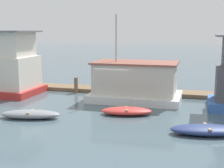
{
  "coord_description": "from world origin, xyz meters",
  "views": [
    {
      "loc": [
        5.85,
        -21.75,
        5.1
      ],
      "look_at": [
        0.0,
        -1.0,
        1.4
      ],
      "focal_mm": 50.0,
      "sensor_mm": 36.0,
      "label": 1
    }
  ],
  "objects_px": {
    "dinghy_grey": "(30,114)",
    "dinghy_navy": "(207,130)",
    "dinghy_red": "(127,111)",
    "mooring_post_near_right": "(18,81)",
    "houseboat_white": "(135,82)",
    "houseboat_red": "(0,65)",
    "mooring_post_near_left": "(76,85)"
  },
  "relations": [
    {
      "from": "dinghy_grey",
      "to": "dinghy_navy",
      "type": "distance_m",
      "value": 9.98
    },
    {
      "from": "dinghy_red",
      "to": "mooring_post_near_right",
      "type": "relative_size",
      "value": 2.25
    },
    {
      "from": "dinghy_red",
      "to": "mooring_post_near_right",
      "type": "height_order",
      "value": "mooring_post_near_right"
    },
    {
      "from": "dinghy_red",
      "to": "houseboat_white",
      "type": "bearing_deg",
      "value": 94.11
    },
    {
      "from": "dinghy_grey",
      "to": "mooring_post_near_right",
      "type": "xyz_separation_m",
      "value": [
        -5.78,
        7.82,
        0.51
      ]
    },
    {
      "from": "dinghy_grey",
      "to": "dinghy_navy",
      "type": "xyz_separation_m",
      "value": [
        9.98,
        -0.22,
        -0.0
      ]
    },
    {
      "from": "houseboat_red",
      "to": "mooring_post_near_right",
      "type": "distance_m",
      "value": 2.48
    },
    {
      "from": "dinghy_red",
      "to": "dinghy_navy",
      "type": "relative_size",
      "value": 0.86
    },
    {
      "from": "dinghy_grey",
      "to": "mooring_post_near_left",
      "type": "height_order",
      "value": "mooring_post_near_left"
    },
    {
      "from": "dinghy_grey",
      "to": "dinghy_red",
      "type": "height_order",
      "value": "dinghy_grey"
    },
    {
      "from": "houseboat_red",
      "to": "houseboat_white",
      "type": "relative_size",
      "value": 1.1
    },
    {
      "from": "houseboat_white",
      "to": "dinghy_red",
      "type": "xyz_separation_m",
      "value": [
        0.29,
        -4.04,
        -1.13
      ]
    },
    {
      "from": "houseboat_red",
      "to": "mooring_post_near_left",
      "type": "xyz_separation_m",
      "value": [
        5.84,
        1.86,
        -1.69
      ]
    },
    {
      "from": "houseboat_red",
      "to": "mooring_post_near_left",
      "type": "relative_size",
      "value": 5.63
    },
    {
      "from": "houseboat_red",
      "to": "mooring_post_near_left",
      "type": "bearing_deg",
      "value": 17.65
    },
    {
      "from": "dinghy_navy",
      "to": "dinghy_red",
      "type": "bearing_deg",
      "value": 151.41
    },
    {
      "from": "dinghy_grey",
      "to": "houseboat_white",
      "type": "bearing_deg",
      "value": 52.0
    },
    {
      "from": "dinghy_navy",
      "to": "mooring_post_near_right",
      "type": "distance_m",
      "value": 17.69
    },
    {
      "from": "houseboat_white",
      "to": "dinghy_navy",
      "type": "relative_size",
      "value": 1.71
    },
    {
      "from": "houseboat_white",
      "to": "dinghy_grey",
      "type": "relative_size",
      "value": 1.79
    },
    {
      "from": "mooring_post_near_right",
      "to": "dinghy_grey",
      "type": "bearing_deg",
      "value": -53.54
    },
    {
      "from": "houseboat_red",
      "to": "dinghy_red",
      "type": "height_order",
      "value": "houseboat_red"
    },
    {
      "from": "dinghy_grey",
      "to": "mooring_post_near_right",
      "type": "bearing_deg",
      "value": 126.46
    },
    {
      "from": "houseboat_white",
      "to": "dinghy_grey",
      "type": "xyz_separation_m",
      "value": [
        -4.99,
        -6.39,
        -1.12
      ]
    },
    {
      "from": "dinghy_grey",
      "to": "dinghy_navy",
      "type": "bearing_deg",
      "value": -1.25
    },
    {
      "from": "houseboat_white",
      "to": "mooring_post_near_left",
      "type": "relative_size",
      "value": 5.1
    },
    {
      "from": "mooring_post_near_right",
      "to": "houseboat_red",
      "type": "bearing_deg",
      "value": -101.31
    },
    {
      "from": "dinghy_navy",
      "to": "mooring_post_near_left",
      "type": "xyz_separation_m",
      "value": [
        -10.28,
        8.04,
        0.41
      ]
    },
    {
      "from": "houseboat_white",
      "to": "dinghy_red",
      "type": "relative_size",
      "value": 1.98
    },
    {
      "from": "mooring_post_near_left",
      "to": "mooring_post_near_right",
      "type": "height_order",
      "value": "mooring_post_near_right"
    },
    {
      "from": "houseboat_red",
      "to": "dinghy_red",
      "type": "xyz_separation_m",
      "value": [
        11.43,
        -3.62,
        -2.12
      ]
    },
    {
      "from": "dinghy_grey",
      "to": "mooring_post_near_left",
      "type": "distance_m",
      "value": 7.84
    }
  ]
}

